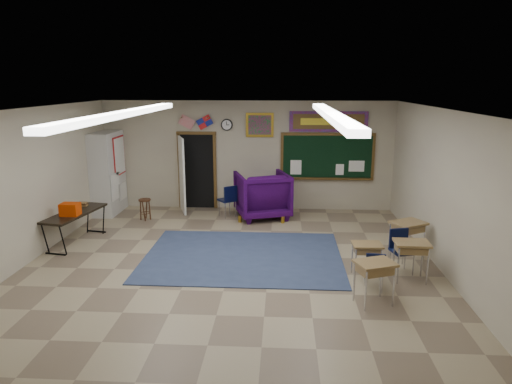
# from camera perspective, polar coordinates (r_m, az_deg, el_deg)

# --- Properties ---
(floor) EXTENTS (9.00, 9.00, 0.00)m
(floor) POSITION_cam_1_polar(r_m,az_deg,el_deg) (8.74, -3.41, -9.93)
(floor) COLOR gray
(floor) RESTS_ON ground
(back_wall) EXTENTS (8.00, 0.04, 3.00)m
(back_wall) POSITION_cam_1_polar(r_m,az_deg,el_deg) (12.65, -1.12, 4.56)
(back_wall) COLOR #BDB699
(back_wall) RESTS_ON floor
(front_wall) EXTENTS (8.00, 0.04, 3.00)m
(front_wall) POSITION_cam_1_polar(r_m,az_deg,el_deg) (4.10, -11.36, -15.59)
(front_wall) COLOR #BDB699
(front_wall) RESTS_ON floor
(left_wall) EXTENTS (0.04, 9.00, 3.00)m
(left_wall) POSITION_cam_1_polar(r_m,az_deg,el_deg) (9.59, -28.01, 0.04)
(left_wall) COLOR #BDB699
(left_wall) RESTS_ON floor
(right_wall) EXTENTS (0.04, 9.00, 3.00)m
(right_wall) POSITION_cam_1_polar(r_m,az_deg,el_deg) (8.73, 23.49, -0.68)
(right_wall) COLOR #BDB699
(right_wall) RESTS_ON floor
(ceiling) EXTENTS (8.00, 9.00, 0.04)m
(ceiling) POSITION_cam_1_polar(r_m,az_deg,el_deg) (8.03, -3.71, 10.12)
(ceiling) COLOR silver
(ceiling) RESTS_ON back_wall
(area_rug) EXTENTS (4.00, 3.00, 0.02)m
(area_rug) POSITION_cam_1_polar(r_m,az_deg,el_deg) (9.45, -1.62, -7.98)
(area_rug) COLOR #334062
(area_rug) RESTS_ON floor
(fluorescent_strips) EXTENTS (3.86, 6.00, 0.10)m
(fluorescent_strips) POSITION_cam_1_polar(r_m,az_deg,el_deg) (8.03, -3.71, 9.69)
(fluorescent_strips) COLOR white
(fluorescent_strips) RESTS_ON ceiling
(doorway) EXTENTS (1.10, 0.89, 2.16)m
(doorway) POSITION_cam_1_polar(r_m,az_deg,el_deg) (12.78, -7.89, 2.52)
(doorway) COLOR black
(doorway) RESTS_ON back_wall
(chalkboard) EXTENTS (2.55, 0.14, 1.30)m
(chalkboard) POSITION_cam_1_polar(r_m,az_deg,el_deg) (12.64, 8.89, 4.23)
(chalkboard) COLOR brown
(chalkboard) RESTS_ON back_wall
(bulletin_board) EXTENTS (2.10, 0.05, 0.55)m
(bulletin_board) POSITION_cam_1_polar(r_m,az_deg,el_deg) (12.52, 9.06, 8.69)
(bulletin_board) COLOR #AE0E15
(bulletin_board) RESTS_ON back_wall
(framed_art_print) EXTENTS (0.75, 0.05, 0.65)m
(framed_art_print) POSITION_cam_1_polar(r_m,az_deg,el_deg) (12.49, 0.47, 8.38)
(framed_art_print) COLOR olive
(framed_art_print) RESTS_ON back_wall
(wall_clock) EXTENTS (0.32, 0.05, 0.32)m
(wall_clock) POSITION_cam_1_polar(r_m,az_deg,el_deg) (12.56, -3.68, 8.38)
(wall_clock) COLOR black
(wall_clock) RESTS_ON back_wall
(wall_flags) EXTENTS (1.16, 0.06, 0.70)m
(wall_flags) POSITION_cam_1_polar(r_m,az_deg,el_deg) (12.66, -7.57, 8.92)
(wall_flags) COLOR red
(wall_flags) RESTS_ON back_wall
(storage_cabinet) EXTENTS (0.59, 1.25, 2.20)m
(storage_cabinet) POSITION_cam_1_polar(r_m,az_deg,el_deg) (12.92, -18.00, 2.28)
(storage_cabinet) COLOR beige
(storage_cabinet) RESTS_ON floor
(wingback_armchair) EXTENTS (1.62, 1.65, 1.20)m
(wingback_armchair) POSITION_cam_1_polar(r_m,az_deg,el_deg) (11.96, 0.79, -0.35)
(wingback_armchair) COLOR #270539
(wingback_armchair) RESTS_ON floor
(student_chair_reading) EXTENTS (0.60, 0.60, 0.86)m
(student_chair_reading) POSITION_cam_1_polar(r_m,az_deg,el_deg) (12.07, -3.61, -1.10)
(student_chair_reading) COLOR black
(student_chair_reading) RESTS_ON floor
(student_chair_desk_a) EXTENTS (0.39, 0.39, 0.71)m
(student_chair_desk_a) POSITION_cam_1_polar(r_m,az_deg,el_deg) (8.15, 14.55, -9.44)
(student_chair_desk_a) COLOR black
(student_chair_desk_a) RESTS_ON floor
(student_chair_desk_b) EXTENTS (0.50, 0.50, 0.82)m
(student_chair_desk_b) POSITION_cam_1_polar(r_m,az_deg,el_deg) (8.95, 17.82, -7.19)
(student_chair_desk_b) COLOR black
(student_chair_desk_b) RESTS_ON floor
(student_desk_front_left) EXTENTS (0.55, 0.42, 0.64)m
(student_desk_front_left) POSITION_cam_1_polar(r_m,az_deg,el_deg) (8.63, 13.62, -8.06)
(student_desk_front_left) COLOR olive
(student_desk_front_left) RESTS_ON floor
(student_desk_front_right) EXTENTS (0.80, 0.74, 0.78)m
(student_desk_front_right) POSITION_cam_1_polar(r_m,az_deg,el_deg) (9.68, 18.38, -5.50)
(student_desk_front_right) COLOR olive
(student_desk_front_right) RESTS_ON floor
(student_desk_back_left) EXTENTS (0.72, 0.63, 0.72)m
(student_desk_back_left) POSITION_cam_1_polar(r_m,az_deg,el_deg) (7.64, 14.55, -10.66)
(student_desk_back_left) COLOR olive
(student_desk_back_left) RESTS_ON floor
(student_desk_back_right) EXTENTS (0.61, 0.47, 0.73)m
(student_desk_back_right) POSITION_cam_1_polar(r_m,az_deg,el_deg) (8.69, 18.76, -7.92)
(student_desk_back_right) COLOR olive
(student_desk_back_right) RESTS_ON floor
(folding_table) EXTENTS (0.86, 1.78, 0.97)m
(folding_table) POSITION_cam_1_polar(r_m,az_deg,el_deg) (10.84, -21.58, -4.00)
(folding_table) COLOR black
(folding_table) RESTS_ON floor
(wooden_stool) EXTENTS (0.31, 0.31, 0.55)m
(wooden_stool) POSITION_cam_1_polar(r_m,az_deg,el_deg) (12.13, -13.69, -2.10)
(wooden_stool) COLOR #442414
(wooden_stool) RESTS_ON floor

